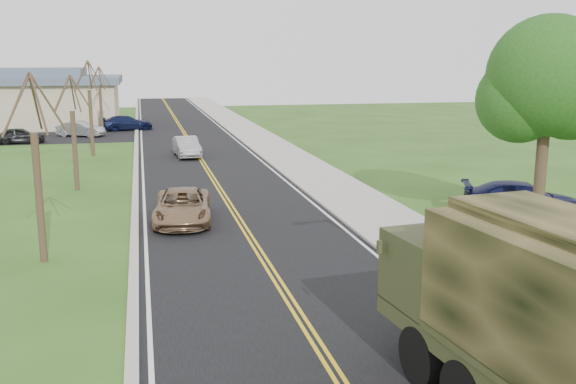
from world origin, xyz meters
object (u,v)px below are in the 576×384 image
object	(u,v)px
suv_champagne	(182,206)
utility_box_far	(533,334)
pickup_navy	(523,199)
military_truck	(565,318)
sedan_silver	(187,147)

from	to	relation	value
suv_champagne	utility_box_far	distance (m)	15.22
pickup_navy	suv_champagne	bearing A→B (deg)	103.60
suv_champagne	pickup_navy	bearing A→B (deg)	-3.07
military_truck	utility_box_far	distance (m)	3.93
pickup_navy	utility_box_far	world-z (taller)	pickup_navy
utility_box_far	military_truck	bearing A→B (deg)	-101.87
suv_champagne	pickup_navy	world-z (taller)	pickup_navy
military_truck	sedan_silver	xyz separation A→B (m)	(-3.80, 34.55, -1.56)
utility_box_far	pickup_navy	bearing A→B (deg)	73.83
suv_champagne	pickup_navy	xyz separation A→B (m)	(13.95, -2.08, 0.05)
sedan_silver	pickup_navy	xyz separation A→B (m)	(12.49, -19.95, 0.04)
sedan_silver	pickup_navy	bearing A→B (deg)	-62.61
suv_champagne	sedan_silver	distance (m)	17.94
pickup_navy	utility_box_far	xyz separation A→B (m)	(-7.09, -11.51, -0.29)
pickup_navy	utility_box_far	bearing A→B (deg)	170.41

